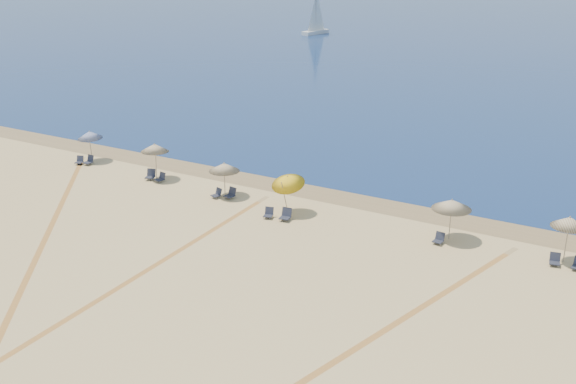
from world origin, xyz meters
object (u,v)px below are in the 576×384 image
Objects in this scene: chair_8 at (439,239)px; sailboat_1 at (316,19)px; umbrella_2 at (224,167)px; chair_3 at (161,178)px; umbrella_0 at (90,135)px; chair_0 at (79,161)px; chair_7 at (286,215)px; chair_6 at (269,213)px; umbrella_3 at (288,181)px; umbrella_4 at (452,204)px; umbrella_1 at (155,148)px; umbrella_5 at (569,222)px; chair_1 at (89,160)px; chair_9 at (555,260)px; chair_2 at (151,175)px; chair_5 at (231,194)px; chair_4 at (217,194)px.

sailboat_1 reaches higher than chair_8.
umbrella_2 reaches higher than chair_3.
sailboat_1 reaches higher than umbrella_0.
chair_7 is at bearing -24.45° from chair_0.
chair_0 is at bearing 159.69° from chair_6.
umbrella_4 is (10.04, 1.15, -0.04)m from umbrella_3.
umbrella_2 is 6.10m from chair_7.
umbrella_4 is 2.08m from chair_8.
umbrella_0 is 18.54m from umbrella_3.
umbrella_1 is at bearing 164.56° from chair_3.
chair_7 is (-9.57, -2.18, -1.81)m from umbrella_4.
umbrella_2 is at bearing 156.44° from chair_7.
umbrella_0 is 7.11m from umbrella_1.
umbrella_0 is at bearing 179.14° from umbrella_5.
umbrella_4 is 87.78m from sailboat_1.
umbrella_1 is 3.61× the size of chair_1.
umbrella_4 reaches higher than chair_9.
umbrella_1 reaches higher than chair_2.
umbrella_1 is at bearing 162.78° from chair_7.
chair_0 is 7.03m from chair_2.
chair_5 reaches higher than chair_3.
chair_2 is (-0.29, -0.30, -1.99)m from umbrella_1.
chair_8 is 0.94× the size of chair_9.
chair_2 reaches higher than chair_1.
chair_7 is 9.34m from chair_8.
chair_3 is 11.31m from chair_7.
umbrella_4 is at bearing 14.40° from chair_5.
chair_1 is at bearing -175.31° from chair_8.
chair_6 is (11.04, -1.94, -0.04)m from chair_2.
umbrella_1 reaches higher than chair_7.
chair_8 reaches higher than chair_0.
chair_0 is 13.31m from chair_4.
umbrella_5 is 28.02m from chair_2.
chair_2 is 7.13m from chair_5.
umbrella_3 is 10.10m from umbrella_4.
chair_7 is (19.18, -1.78, 0.05)m from chair_0.
umbrella_1 is 1.13× the size of umbrella_2.
umbrella_4 reaches higher than chair_8.
umbrella_0 is 34.73m from umbrella_5.
umbrella_3 is at bearing 106.93° from chair_7.
chair_9 is (27.59, -0.05, -0.04)m from chair_2.
umbrella_3 is at bearing -175.44° from umbrella_5.
chair_7 reaches higher than chair_4.
umbrella_5 is 3.93× the size of chair_8.
umbrella_3 is (18.45, -1.82, 0.09)m from umbrella_0.
chair_5 is at bearing -54.27° from sailboat_1.
chair_6 is at bearing -177.26° from chair_7.
chair_1 is (-28.04, -0.11, -1.82)m from umbrella_4.
sailboat_1 is (-31.64, 74.79, 0.64)m from umbrella_2.
umbrella_4 is at bearing 22.18° from chair_4.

